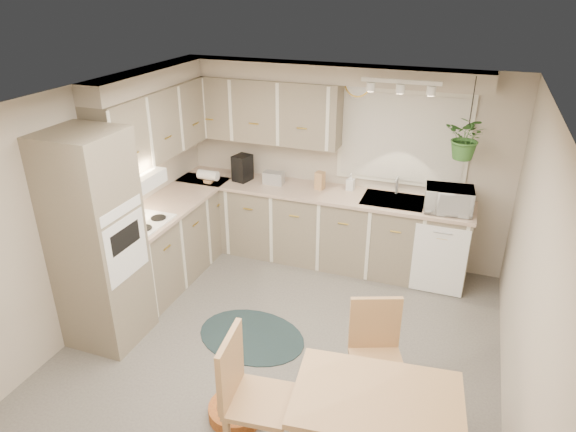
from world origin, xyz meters
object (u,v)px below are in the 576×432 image
(chair_left, at_px, (260,398))
(chair_back, at_px, (377,361))
(microwave, at_px, (449,197))
(pet_bed, at_px, (237,410))
(braided_rug, at_px, (252,336))

(chair_left, height_order, chair_back, chair_left)
(chair_left, distance_m, microwave, 3.09)
(chair_left, relative_size, pet_bed, 2.20)
(braided_rug, bearing_deg, microwave, 44.76)
(braided_rug, height_order, microwave, microwave)
(chair_left, height_order, pet_bed, chair_left)
(braided_rug, bearing_deg, chair_left, -62.97)
(chair_back, xyz_separation_m, pet_bed, (-1.03, -0.49, -0.42))
(pet_bed, relative_size, microwave, 0.92)
(braided_rug, height_order, pet_bed, pet_bed)
(braided_rug, bearing_deg, chair_back, -20.04)
(chair_back, height_order, pet_bed, chair_back)
(chair_back, distance_m, braided_rug, 1.49)
(pet_bed, distance_m, microwave, 3.12)
(chair_back, xyz_separation_m, microwave, (0.32, 2.12, 0.64))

